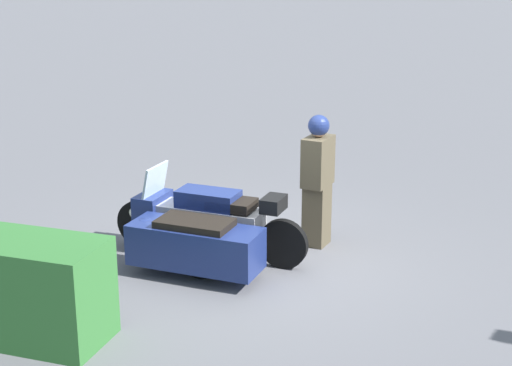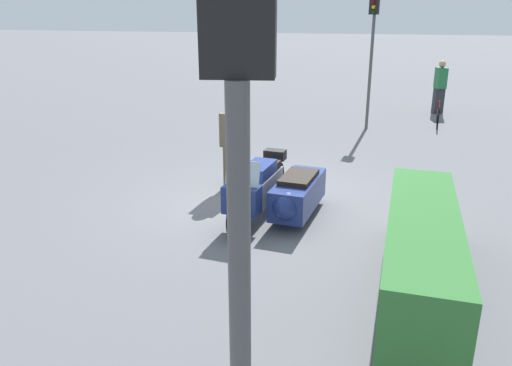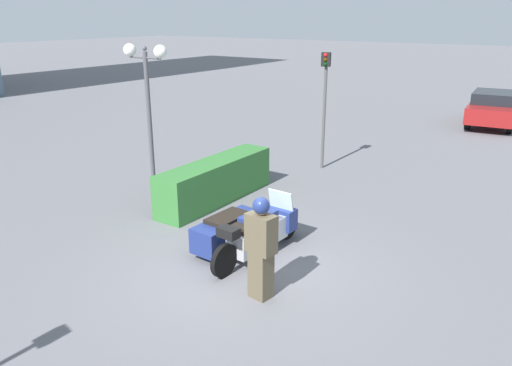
{
  "view_description": "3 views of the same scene",
  "coord_description": "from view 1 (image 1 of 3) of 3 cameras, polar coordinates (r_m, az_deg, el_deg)",
  "views": [
    {
      "loc": [
        -2.97,
        8.84,
        3.83
      ],
      "look_at": [
        -0.08,
        0.18,
        1.09
      ],
      "focal_mm": 55.0,
      "sensor_mm": 36.0,
      "label": 1
    },
    {
      "loc": [
        8.3,
        2.33,
        3.29
      ],
      "look_at": [
        1.24,
        0.21,
        0.78
      ],
      "focal_mm": 35.0,
      "sensor_mm": 36.0,
      "label": 2
    },
    {
      "loc": [
        -6.73,
        -4.84,
        4.49
      ],
      "look_at": [
        1.38,
        0.66,
        1.18
      ],
      "focal_mm": 35.0,
      "sensor_mm": 36.0,
      "label": 3
    }
  ],
  "objects": [
    {
      "name": "ground_plane",
      "position": [
        10.08,
        -0.11,
        -5.6
      ],
      "size": [
        160.0,
        160.0,
        0.0
      ],
      "primitive_type": "plane",
      "color": "slate"
    },
    {
      "name": "police_motorcycle",
      "position": [
        9.76,
        -4.52,
        -3.51
      ],
      "size": [
        2.66,
        1.35,
        1.15
      ],
      "rotation": [
        0.0,
        0.0,
        -0.06
      ],
      "color": "black",
      "rests_on": "ground"
    },
    {
      "name": "officer_rider",
      "position": [
        10.32,
        4.5,
        0.41
      ],
      "size": [
        0.36,
        0.52,
        1.77
      ],
      "rotation": [
        0.0,
        0.0,
        -0.15
      ],
      "color": "brown",
      "rests_on": "ground"
    }
  ]
}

